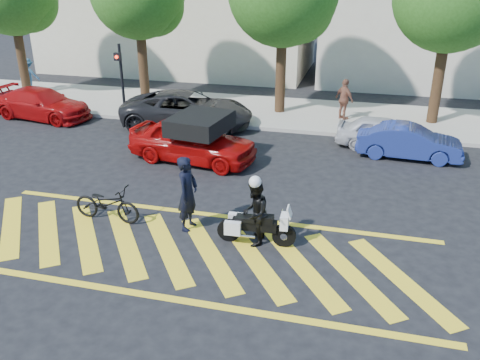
% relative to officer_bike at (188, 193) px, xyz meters
% --- Properties ---
extents(ground, '(90.00, 90.00, 0.00)m').
position_rel_officer_bike_xyz_m(ground, '(0.40, -1.06, -0.99)').
color(ground, black).
rests_on(ground, ground).
extents(sidewalk, '(60.00, 5.00, 0.15)m').
position_rel_officer_bike_xyz_m(sidewalk, '(0.40, 10.94, -0.92)').
color(sidewalk, '#9E998E').
rests_on(sidewalk, ground).
extents(crosswalk, '(12.33, 4.00, 0.01)m').
position_rel_officer_bike_xyz_m(crosswalk, '(0.36, -1.06, -0.99)').
color(crosswalk, yellow).
rests_on(crosswalk, ground).
extents(signal_pole, '(0.28, 0.43, 3.20)m').
position_rel_officer_bike_xyz_m(signal_pole, '(-6.10, 8.68, 0.93)').
color(signal_pole, black).
rests_on(signal_pole, ground).
extents(officer_bike, '(0.55, 0.77, 1.98)m').
position_rel_officer_bike_xyz_m(officer_bike, '(0.00, 0.00, 0.00)').
color(officer_bike, black).
rests_on(officer_bike, ground).
extents(bicycle, '(1.92, 0.76, 0.99)m').
position_rel_officer_bike_xyz_m(bicycle, '(-2.25, -0.13, -0.50)').
color(bicycle, black).
rests_on(bicycle, ground).
extents(police_motorcycle, '(1.96, 0.63, 0.86)m').
position_rel_officer_bike_xyz_m(police_motorcycle, '(1.84, -0.33, -0.52)').
color(police_motorcycle, black).
rests_on(police_motorcycle, ground).
extents(officer_moto, '(0.67, 0.84, 1.67)m').
position_rel_officer_bike_xyz_m(officer_moto, '(1.83, -0.33, -0.16)').
color(officer_moto, black).
rests_on(officer_moto, ground).
extents(red_convertible, '(4.64, 2.40, 1.51)m').
position_rel_officer_bike_xyz_m(red_convertible, '(-1.48, 4.57, -0.24)').
color(red_convertible, '#9D0707').
rests_on(red_convertible, ground).
extents(parked_left, '(4.69, 2.42, 1.30)m').
position_rel_officer_bike_xyz_m(parked_left, '(-9.54, 7.77, -0.34)').
color(parked_left, '#9B090A').
rests_on(parked_left, ground).
extents(parked_mid_left, '(5.61, 3.09, 1.49)m').
position_rel_officer_bike_xyz_m(parked_mid_left, '(-2.95, 8.14, -0.25)').
color(parked_mid_left, black).
rests_on(parked_mid_left, ground).
extents(parked_mid_right, '(3.52, 1.62, 1.17)m').
position_rel_officer_bike_xyz_m(parked_mid_right, '(4.90, 7.54, -0.41)').
color(parked_mid_right, silver).
rests_on(parked_mid_right, ground).
extents(parked_right, '(3.65, 1.45, 1.18)m').
position_rel_officer_bike_xyz_m(parked_right, '(5.76, 6.74, -0.40)').
color(parked_right, navy).
rests_on(parked_right, ground).
extents(pedestrian_left, '(1.13, 0.74, 1.65)m').
position_rel_officer_bike_xyz_m(pedestrian_left, '(-12.83, 11.57, -0.02)').
color(pedestrian_left, '#325D8A').
rests_on(pedestrian_left, sidewalk).
extents(pedestrian_right, '(1.02, 1.00, 1.72)m').
position_rel_officer_bike_xyz_m(pedestrian_right, '(3.25, 10.42, 0.02)').
color(pedestrian_right, brown).
rests_on(pedestrian_right, sidewalk).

